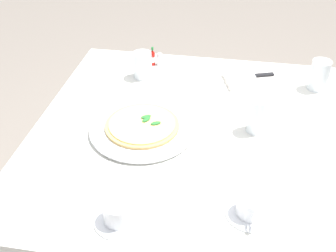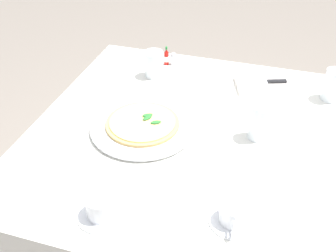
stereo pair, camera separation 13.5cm
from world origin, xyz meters
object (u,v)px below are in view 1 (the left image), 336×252
pizza_plate (142,128)px  dinner_knife (252,76)px  pizza (142,125)px  water_glass_right_edge (142,67)px  water_glass_far_left (257,117)px  napkin_folded (253,79)px  salt_shaker (146,60)px  coffee_cup_near_right (118,213)px  water_glass_left_edge (319,77)px  hot_sauce_bottle (153,58)px  pepper_shaker (160,59)px  coffee_cup_center_back (251,207)px

pizza_plate → dinner_knife: bearing=-132.6°
pizza → water_glass_right_edge: bearing=-77.6°
water_glass_right_edge → dinner_knife: (-0.44, -0.04, -0.02)m
water_glass_far_left → water_glass_right_edge: bearing=-32.7°
water_glass_far_left → napkin_folded: size_ratio=0.50×
water_glass_right_edge → salt_shaker: size_ratio=1.92×
coffee_cup_near_right → napkin_folded: 0.86m
water_glass_left_edge → napkin_folded: water_glass_left_edge is taller
water_glass_left_edge → hot_sauce_bottle: bearing=-7.1°
napkin_folded → salt_shaker: 0.46m
coffee_cup_near_right → pizza: bearing=-86.6°
pizza → napkin_folded: pizza is taller
pizza_plate → salt_shaker: bearing=-79.3°
pizza → water_glass_right_edge: size_ratio=2.32×
pizza_plate → water_glass_right_edge: bearing=-77.6°
water_glass_far_left → pepper_shaker: size_ratio=2.23×
water_glass_far_left → salt_shaker: (0.46, -0.39, -0.03)m
coffee_cup_near_right → water_glass_far_left: bearing=-127.8°
hot_sauce_bottle → coffee_cup_center_back: bearing=118.4°
pizza → dinner_knife: pizza is taller
salt_shaker → pepper_shaker: (-0.06, -0.02, 0.00)m
salt_shaker → pizza: bearing=100.8°
water_glass_right_edge → napkin_folded: bearing=-174.9°
pizza → coffee_cup_near_right: bearing=93.4°
water_glass_far_left → coffee_cup_center_back: bearing=87.6°
pizza → hot_sauce_bottle: 0.47m
pepper_shaker → hot_sauce_bottle: bearing=19.7°
coffee_cup_near_right → napkin_folded: coffee_cup_near_right is taller
pizza → pizza_plate: bearing=42.0°
pizza → water_glass_far_left: 0.38m
pizza → salt_shaker: bearing=-79.2°
coffee_cup_center_back → coffee_cup_near_right: bearing=13.3°
coffee_cup_near_right → hot_sauce_bottle: (0.08, -0.86, 0.00)m
napkin_folded → pepper_shaker: size_ratio=4.43×
coffee_cup_center_back → water_glass_far_left: (-0.02, -0.38, 0.03)m
pizza → coffee_cup_near_right: (-0.02, 0.39, 0.01)m
pizza → water_glass_left_edge: size_ratio=2.09×
coffee_cup_center_back → dinner_knife: coffee_cup_center_back is taller
napkin_folded → hot_sauce_bottle: size_ratio=3.00×
pizza_plate → coffee_cup_center_back: 0.48m
water_glass_left_edge → napkin_folded: (0.25, -0.01, -0.04)m
coffee_cup_center_back → coffee_cup_near_right: size_ratio=1.02×
pizza → salt_shaker: (0.09, -0.46, 0.00)m
pizza_plate → dinner_knife: dinner_knife is taller
pepper_shaker → water_glass_left_edge: bearing=171.8°
salt_shaker → pepper_shaker: size_ratio=1.00×
coffee_cup_near_right → water_glass_right_edge: (0.10, -0.75, 0.02)m
pizza → pepper_shaker: pepper_shaker is taller
water_glass_right_edge → salt_shaker: 0.10m
dinner_knife → water_glass_right_edge: bearing=-14.1°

